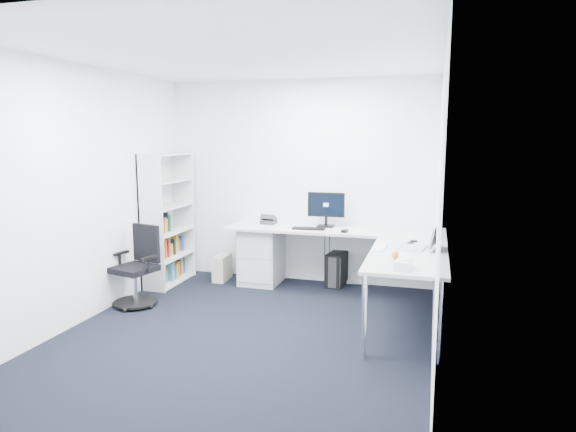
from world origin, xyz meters
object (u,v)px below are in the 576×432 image
(l_desk, at_px, (328,266))
(monitor, at_px, (326,209))
(task_chair, at_px, (134,267))
(bookshelf, at_px, (168,219))
(laptop, at_px, (413,235))

(l_desk, height_order, monitor, monitor)
(l_desk, height_order, task_chair, task_chair)
(bookshelf, height_order, task_chair, bookshelf)
(task_chair, distance_m, laptop, 3.17)
(task_chair, relative_size, monitor, 1.94)
(bookshelf, distance_m, task_chair, 1.04)
(task_chair, bearing_deg, monitor, 48.77)
(l_desk, bearing_deg, bookshelf, 178.68)
(bookshelf, xyz_separation_m, task_chair, (0.08, -0.96, -0.40))
(bookshelf, bearing_deg, laptop, -10.29)
(laptop, bearing_deg, bookshelf, 179.66)
(monitor, bearing_deg, task_chair, -146.66)
(laptop, bearing_deg, task_chair, -163.12)
(l_desk, relative_size, laptop, 7.28)
(bookshelf, bearing_deg, l_desk, -1.32)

